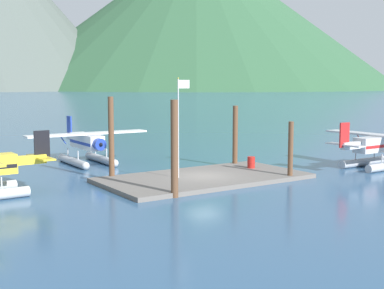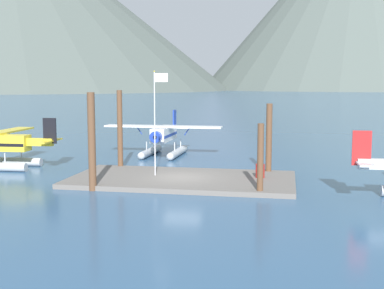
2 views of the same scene
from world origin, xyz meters
name	(u,v)px [view 1 (image 1 of 2)]	position (x,y,z in m)	size (l,w,h in m)	color
ground_plane	(204,180)	(0.00, 0.00, 0.00)	(1200.00, 1200.00, 0.00)	#2D5175
dock_platform	(204,178)	(0.00, 0.00, 0.15)	(14.46, 7.57, 0.30)	#66605B
piling_near_left	(174,149)	(-4.69, -3.67, 2.93)	(0.45, 0.45, 5.86)	brown
piling_near_right	(291,151)	(5.20, -3.21, 2.07)	(0.36, 0.36, 4.13)	brown
piling_far_left	(111,139)	(-5.43, 3.60, 2.94)	(0.39, 0.39, 5.88)	brown
piling_far_right	(235,136)	(5.43, 3.40, 2.50)	(0.41, 0.41, 4.99)	brown
flagpole	(180,117)	(-1.80, 0.35, 4.53)	(0.95, 0.10, 6.90)	silver
fuel_drum	(251,162)	(4.99, 0.82, 0.74)	(0.62, 0.62, 0.88)	#AD1E19
mountain_ridge_west_peak	(196,16)	(296.48, 443.04, 77.20)	(416.66, 416.66, 154.40)	#2D5638
seaplane_white_bow_left	(87,146)	(-4.07, 11.45, 1.58)	(10.41, 7.98, 3.84)	#B7BABF
seaplane_silver_stbd_aft	(379,148)	(14.83, -3.29, 1.58)	(7.98, 10.41, 3.84)	#B7BABF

